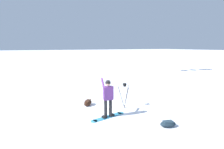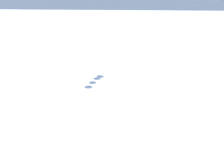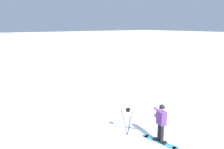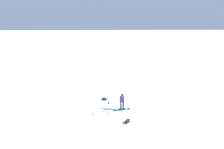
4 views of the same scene
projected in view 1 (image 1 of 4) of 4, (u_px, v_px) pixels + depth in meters
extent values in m
plane|color=white|center=(93.00, 119.00, 7.47)|extent=(300.00, 300.00, 0.00)
cylinder|color=black|center=(106.00, 109.00, 7.55)|extent=(0.14, 0.14, 0.83)
cylinder|color=black|center=(110.00, 108.00, 7.60)|extent=(0.14, 0.14, 0.83)
cube|color=#592D72|center=(108.00, 93.00, 7.46)|extent=(0.45, 0.35, 0.59)
sphere|color=tan|center=(108.00, 83.00, 7.39)|extent=(0.22, 0.22, 0.22)
sphere|color=black|center=(108.00, 83.00, 7.38)|extent=(0.24, 0.24, 0.24)
cylinder|color=#592D72|center=(103.00, 83.00, 7.59)|extent=(0.21, 0.54, 0.41)
cylinder|color=#592D72|center=(113.00, 93.00, 7.49)|extent=(0.09, 0.09, 0.59)
cube|color=teal|center=(108.00, 117.00, 7.65)|extent=(1.50, 0.54, 0.02)
cylinder|color=teal|center=(94.00, 121.00, 7.21)|extent=(0.29, 0.29, 0.02)
cylinder|color=teal|center=(121.00, 113.00, 8.10)|extent=(0.29, 0.29, 0.02)
cube|color=black|center=(104.00, 117.00, 7.51)|extent=(0.17, 0.22, 0.08)
cube|color=black|center=(112.00, 115.00, 7.78)|extent=(0.17, 0.22, 0.08)
ellipsoid|color=#192833|center=(168.00, 124.00, 6.71)|extent=(0.71, 0.53, 0.24)
cube|color=#263A47|center=(168.00, 122.00, 6.70)|extent=(0.43, 0.32, 0.08)
cylinder|color=#262628|center=(126.00, 98.00, 8.63)|extent=(0.05, 0.35, 1.13)
cylinder|color=#262628|center=(126.00, 96.00, 8.89)|extent=(0.34, 0.15, 1.13)
cylinder|color=#262628|center=(121.00, 97.00, 8.76)|extent=(0.33, 0.16, 1.13)
cube|color=black|center=(125.00, 86.00, 8.67)|extent=(0.10, 0.10, 0.06)
cube|color=black|center=(125.00, 84.00, 8.66)|extent=(0.12, 0.16, 0.10)
ellipsoid|color=black|center=(88.00, 103.00, 9.13)|extent=(0.68, 0.69, 0.30)
cube|color=#402618|center=(88.00, 101.00, 9.12)|extent=(0.41, 0.41, 0.08)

